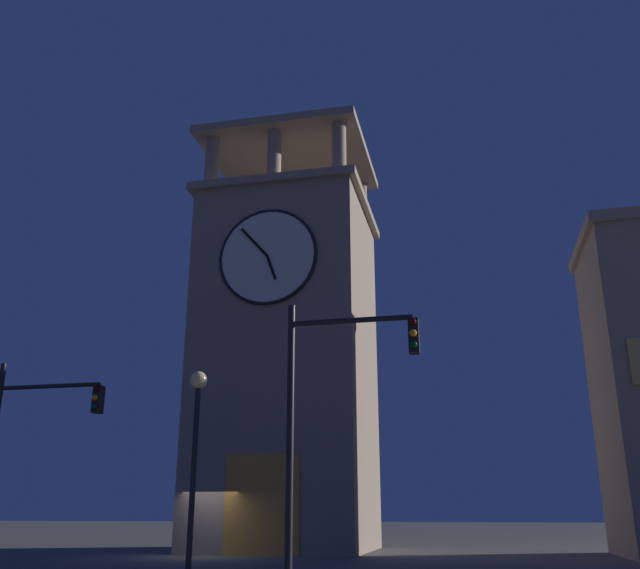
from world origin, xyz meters
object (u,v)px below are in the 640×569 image
(clocktower, at_px, (289,359))
(street_lamp, at_px, (196,433))
(traffic_signal_mid, at_px, (26,436))
(traffic_signal_near, at_px, (329,399))

(clocktower, distance_m, street_lamp, 17.18)
(clocktower, distance_m, traffic_signal_mid, 16.50)
(traffic_signal_mid, relative_size, street_lamp, 1.13)
(street_lamp, bearing_deg, traffic_signal_mid, -9.58)
(traffic_signal_near, bearing_deg, street_lamp, -27.04)
(clocktower, relative_size, traffic_signal_near, 3.70)
(clocktower, relative_size, traffic_signal_mid, 3.91)
(traffic_signal_near, bearing_deg, clocktower, -72.20)
(traffic_signal_near, height_order, traffic_signal_mid, traffic_signal_near)
(traffic_signal_mid, bearing_deg, clocktower, -102.38)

